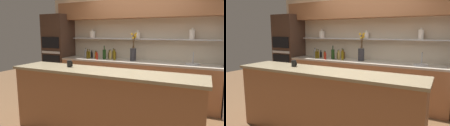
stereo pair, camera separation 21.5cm
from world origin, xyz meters
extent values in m
plane|color=brown|center=(0.00, 0.00, 0.00)|extent=(12.00, 12.00, 0.00)
cube|color=beige|center=(0.00, 1.60, 1.30)|extent=(5.20, 0.10, 2.60)
cube|color=#B7B7BC|center=(-0.12, 1.46, 1.41)|extent=(3.50, 0.18, 0.02)
cylinder|color=silver|center=(-1.33, 1.45, 1.51)|extent=(0.14, 0.14, 0.17)
sphere|color=silver|center=(-1.33, 1.45, 1.62)|extent=(0.05, 0.05, 0.05)
cylinder|color=silver|center=(-0.10, 1.45, 1.49)|extent=(0.12, 0.12, 0.14)
sphere|color=silver|center=(-0.10, 1.45, 1.59)|extent=(0.04, 0.04, 0.04)
cylinder|color=silver|center=(1.07, 1.45, 1.52)|extent=(0.11, 0.11, 0.20)
sphere|color=silver|center=(1.07, 1.45, 1.64)|extent=(0.04, 0.04, 0.04)
cube|color=#99603D|center=(0.00, 1.38, 2.09)|extent=(4.42, 0.34, 0.42)
cube|color=#99603D|center=(-0.12, 1.24, 0.44)|extent=(3.60, 0.62, 0.88)
cube|color=#ADA393|center=(-0.12, 1.24, 0.90)|extent=(3.60, 0.62, 0.04)
cube|color=#99603D|center=(0.00, -0.56, 0.49)|extent=(2.83, 0.55, 0.98)
cube|color=gray|center=(0.00, -0.56, 1.00)|extent=(2.89, 0.61, 0.04)
cube|color=#3D281E|center=(-2.27, 1.24, 1.01)|extent=(0.66, 0.62, 2.02)
cube|color=black|center=(-2.27, 0.92, 0.78)|extent=(0.55, 0.02, 0.40)
cube|color=black|center=(-2.27, 0.92, 1.30)|extent=(0.55, 0.02, 0.28)
cube|color=#B7B7BC|center=(-2.27, 0.92, 1.05)|extent=(0.58, 0.02, 0.06)
cylinder|color=#2D2D33|center=(-0.14, 1.26, 1.06)|extent=(0.14, 0.14, 0.28)
cylinder|color=#4C3319|center=(-0.14, 1.26, 1.36)|extent=(0.06, 0.04, 0.32)
sphere|color=yellow|center=(-0.16, 1.22, 1.52)|extent=(0.05, 0.05, 0.05)
cylinder|color=#4C3319|center=(-0.13, 1.22, 1.32)|extent=(0.03, 0.01, 0.24)
sphere|color=yellow|center=(-0.13, 1.18, 1.44)|extent=(0.04, 0.04, 0.04)
cylinder|color=#4C3319|center=(-0.14, 1.26, 1.35)|extent=(0.02, 0.03, 0.31)
sphere|color=yellow|center=(-0.11, 1.28, 1.51)|extent=(0.06, 0.06, 0.06)
cylinder|color=#4C3319|center=(-0.12, 1.26, 1.37)|extent=(0.02, 0.10, 0.32)
sphere|color=yellow|center=(-0.08, 1.27, 1.54)|extent=(0.04, 0.04, 0.04)
cylinder|color=#4C3319|center=(-0.13, 1.28, 1.34)|extent=(0.04, 0.02, 0.27)
sphere|color=yellow|center=(-0.11, 1.32, 1.47)|extent=(0.05, 0.05, 0.05)
cylinder|color=#4C3319|center=(-0.14, 1.27, 1.33)|extent=(0.06, 0.02, 0.24)
sphere|color=yellow|center=(-0.13, 1.31, 1.45)|extent=(0.06, 0.06, 0.06)
cylinder|color=#B7B7BC|center=(1.13, 1.24, 0.93)|extent=(0.28, 0.28, 0.02)
cylinder|color=#B7B7BC|center=(1.13, 1.35, 1.05)|extent=(0.02, 0.02, 0.22)
cylinder|color=#B7B7BC|center=(1.13, 1.29, 1.16)|extent=(0.02, 0.12, 0.02)
cylinder|color=brown|center=(-1.26, 1.18, 1.00)|extent=(0.06, 0.06, 0.16)
cylinder|color=brown|center=(-1.26, 1.18, 1.11)|extent=(0.03, 0.03, 0.05)
cylinder|color=black|center=(-1.26, 1.18, 1.14)|extent=(0.03, 0.03, 0.01)
cylinder|color=#4C2D0C|center=(-0.65, 1.36, 1.01)|extent=(0.07, 0.07, 0.17)
cylinder|color=#4C2D0C|center=(-0.65, 1.36, 1.11)|extent=(0.03, 0.03, 0.04)
cylinder|color=black|center=(-0.65, 1.36, 1.14)|extent=(0.03, 0.03, 0.01)
cylinder|color=#9E4C0A|center=(-1.12, 1.25, 0.99)|extent=(0.05, 0.05, 0.14)
cylinder|color=#9E4C0A|center=(-1.12, 1.25, 1.07)|extent=(0.03, 0.03, 0.04)
cylinder|color=black|center=(-1.12, 1.25, 1.10)|extent=(0.03, 0.03, 0.01)
cylinder|color=olive|center=(-0.71, 1.42, 1.01)|extent=(0.07, 0.07, 0.19)
cylinder|color=olive|center=(-0.71, 1.42, 1.13)|extent=(0.03, 0.03, 0.05)
cylinder|color=black|center=(-0.71, 1.42, 1.16)|extent=(0.03, 0.03, 0.01)
cylinder|color=black|center=(-1.28, 1.33, 0.99)|extent=(0.05, 0.05, 0.13)
cylinder|color=black|center=(-1.28, 1.33, 1.07)|extent=(0.03, 0.03, 0.04)
cylinder|color=black|center=(-1.28, 1.33, 1.10)|extent=(0.03, 0.03, 0.01)
cylinder|color=tan|center=(-0.72, 1.26, 1.01)|extent=(0.06, 0.06, 0.17)
cylinder|color=tan|center=(-0.72, 1.26, 1.12)|extent=(0.03, 0.03, 0.04)
cylinder|color=black|center=(-0.72, 1.26, 1.15)|extent=(0.03, 0.03, 0.01)
cylinder|color=brown|center=(-0.56, 1.14, 1.01)|extent=(0.05, 0.05, 0.19)
cylinder|color=brown|center=(-0.56, 1.14, 1.13)|extent=(0.03, 0.03, 0.05)
cylinder|color=black|center=(-0.56, 1.14, 1.16)|extent=(0.03, 0.03, 0.01)
cylinder|color=#47380A|center=(-0.79, 1.35, 1.00)|extent=(0.06, 0.06, 0.15)
cylinder|color=#47380A|center=(-0.79, 1.35, 1.10)|extent=(0.03, 0.03, 0.05)
cylinder|color=black|center=(-0.79, 1.35, 1.13)|extent=(0.03, 0.03, 0.01)
cylinder|color=gray|center=(-1.44, 1.29, 1.01)|extent=(0.07, 0.07, 0.18)
cylinder|color=gray|center=(-1.44, 1.29, 1.12)|extent=(0.03, 0.03, 0.04)
cylinder|color=black|center=(-1.44, 1.29, 1.15)|extent=(0.03, 0.03, 0.01)
cylinder|color=maroon|center=(-0.98, 1.07, 0.99)|extent=(0.05, 0.05, 0.15)
cylinder|color=maroon|center=(-0.98, 1.07, 1.08)|extent=(0.03, 0.03, 0.04)
cylinder|color=black|center=(-0.98, 1.07, 1.11)|extent=(0.03, 0.03, 0.01)
cylinder|color=#47380A|center=(-1.26, 1.10, 1.01)|extent=(0.06, 0.06, 0.18)
cylinder|color=#47380A|center=(-1.26, 1.10, 1.13)|extent=(0.03, 0.03, 0.05)
cylinder|color=black|center=(-1.26, 1.10, 1.16)|extent=(0.03, 0.03, 0.01)
cylinder|color=#193814|center=(-0.87, 1.23, 1.03)|extent=(0.08, 0.08, 0.23)
cylinder|color=#193814|center=(-0.87, 1.23, 1.19)|extent=(0.02, 0.02, 0.08)
cylinder|color=black|center=(-0.87, 1.23, 1.23)|extent=(0.03, 0.03, 0.01)
cylinder|color=black|center=(-0.58, -0.51, 1.07)|extent=(0.08, 0.08, 0.10)
cube|color=black|center=(-0.53, -0.51, 1.07)|extent=(0.02, 0.01, 0.07)
camera|label=1|loc=(1.36, -3.04, 1.57)|focal=32.00mm
camera|label=2|loc=(1.55, -2.94, 1.57)|focal=32.00mm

